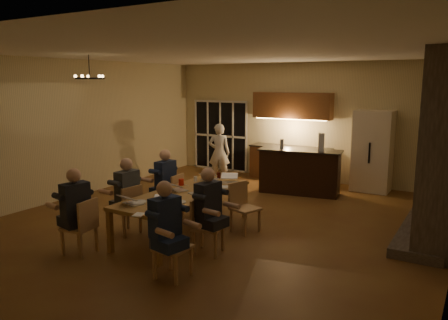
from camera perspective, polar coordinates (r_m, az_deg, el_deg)
The scene contains 42 objects.
floor at distance 8.49m, azimuth -0.64°, elevation -8.25°, with size 9.00×9.00×0.00m, color brown.
back_wall at distance 12.18m, azimuth 10.61°, elevation 4.91°, with size 8.00×0.04×3.20m, color tan.
left_wall at distance 10.78m, azimuth -19.21°, elevation 3.85°, with size 0.04×9.00×3.20m, color tan.
ceiling at distance 8.07m, azimuth -0.69°, elevation 13.99°, with size 8.00×9.00×0.04m, color white.
french_doors at distance 13.38m, azimuth -0.45°, elevation 3.17°, with size 1.86×0.08×2.10m, color black.
fireplace at distance 8.14m, azimuth 26.99°, elevation 1.41°, with size 0.58×2.50×3.20m, color #5F534A.
kitchenette at distance 12.04m, azimuth 8.67°, elevation 2.99°, with size 2.24×0.68×2.40m, color brown, non-canonical shape.
refrigerator at distance 11.37m, azimuth 18.84°, elevation 1.12°, with size 0.90×0.68×2.00m, color #EDE0C6.
dining_table at distance 7.87m, azimuth -5.12°, elevation -6.92°, with size 1.10×2.80×0.75m, color #A97E43.
bar_island at distance 10.72m, azimuth 9.85°, elevation -1.50°, with size 1.97×0.68×1.08m, color black.
chair_left_near at distance 7.29m, azimuth -18.43°, elevation -8.24°, with size 0.44×0.44×0.89m, color tan, non-canonical shape.
chair_left_mid at distance 8.02m, azimuth -12.73°, elevation -6.29°, with size 0.44×0.44×0.89m, color tan, non-canonical shape.
chair_left_far at distance 8.79m, azimuth -7.16°, elevation -4.66°, with size 0.44×0.44×0.89m, color tan, non-canonical shape.
chair_right_near at distance 6.16m, azimuth -6.71°, elevation -11.20°, with size 0.44×0.44×0.89m, color tan, non-canonical shape.
chair_right_mid at distance 6.94m, azimuth -2.07°, elevation -8.66°, with size 0.44×0.44×0.89m, color tan, non-canonical shape.
chair_right_far at distance 7.92m, azimuth 2.79°, elevation -6.27°, with size 0.44×0.44×0.89m, color tan, non-canonical shape.
person_left_near at distance 7.22m, azimuth -18.77°, elevation -6.42°, with size 0.60×0.60×1.38m, color #24282F, non-canonical shape.
person_right_near at distance 6.08m, azimuth -7.67°, elevation -9.07°, with size 0.60×0.60×1.38m, color #1D2A4A, non-canonical shape.
person_left_mid at distance 7.91m, azimuth -12.48°, elevation -4.67°, with size 0.60×0.60×1.38m, color #383E42, non-canonical shape.
person_right_mid at distance 6.89m, azimuth -2.09°, elevation -6.66°, with size 0.60×0.60×1.38m, color #24282F, non-canonical shape.
person_left_far at distance 8.74m, azimuth -7.62°, elevation -3.10°, with size 0.60×0.60×1.38m, color #1D2A4A, non-canonical shape.
standing_person at distance 11.81m, azimuth -0.64°, elevation 0.97°, with size 0.58×0.38×1.59m, color silver.
chandelier at distance 9.00m, azimuth -17.14°, elevation 10.16°, with size 0.57×0.57×0.03m, color black.
laptop_a at distance 7.16m, azimuth -11.82°, elevation -4.77°, with size 0.32×0.28×0.23m, color silver, non-canonical shape.
laptop_b at distance 6.87m, azimuth -7.92°, elevation -5.29°, with size 0.32×0.28×0.23m, color silver, non-canonical shape.
laptop_c at distance 7.92m, azimuth -5.99°, elevation -3.18°, with size 0.32×0.28×0.23m, color silver, non-canonical shape.
laptop_d at distance 7.61m, azimuth -3.45°, elevation -3.68°, with size 0.32×0.28×0.23m, color silver, non-canonical shape.
laptop_e at distance 8.75m, azimuth -1.89°, elevation -1.84°, with size 0.32×0.28×0.23m, color silver, non-canonical shape.
laptop_f at distance 8.44m, azimuth 0.66°, elevation -2.28°, with size 0.32×0.28×0.23m, color silver, non-canonical shape.
mug_front at distance 7.46m, azimuth -7.97°, elevation -4.55°, with size 0.07×0.07×0.10m, color white.
mug_mid at distance 8.10m, azimuth -2.37°, elevation -3.28°, with size 0.07×0.07×0.10m, color white.
mug_back at distance 8.61m, azimuth -3.74°, elevation -2.47°, with size 0.07×0.07×0.10m, color white.
redcup_near at distance 6.53m, azimuth -9.25°, elevation -6.63°, with size 0.09×0.09×0.12m, color red.
redcup_mid at distance 8.32m, azimuth -5.61°, elevation -2.89°, with size 0.10×0.10×0.12m, color red.
can_silver at distance 7.28m, azimuth -8.11°, elevation -4.85°, with size 0.07×0.07×0.12m, color #B2B2B7.
can_cola at distance 8.88m, azimuth -0.69°, elevation -2.00°, with size 0.07×0.07×0.12m, color #3F0F0C.
plate_near at distance 7.16m, azimuth -5.95°, elevation -5.48°, with size 0.24×0.24×0.02m, color white.
plate_left at distance 7.26m, azimuth -11.02°, elevation -5.39°, with size 0.24×0.24×0.02m, color white.
plate_far at distance 8.11m, azimuth 0.25°, elevation -3.56°, with size 0.23×0.23×0.02m, color white.
notepad at distance 6.60m, azimuth -11.07°, elevation -7.02°, with size 0.14×0.20×0.01m, color white.
bar_bottle at distance 10.67m, azimuth 7.56°, elevation 2.10°, with size 0.09×0.09×0.24m, color #99999E.
bar_blender at distance 10.45m, azimuth 12.60°, elevation 2.28°, with size 0.13×0.13×0.42m, color silver.
Camera 1 is at (4.23, -6.85, 2.69)m, focal length 35.00 mm.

